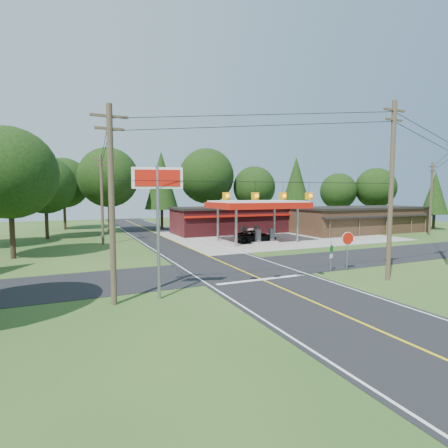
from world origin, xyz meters
name	(u,v)px	position (x,y,z in m)	size (l,w,h in m)	color
ground	(238,269)	(0.00, 0.00, 0.00)	(120.00, 120.00, 0.00)	#284D1B
main_highway	(238,269)	(0.00, 0.00, 0.01)	(8.00, 120.00, 0.02)	black
cross_road	(238,269)	(0.00, 0.00, 0.01)	(70.00, 7.00, 0.02)	black
lane_center_yellow	(238,269)	(0.00, 0.00, 0.03)	(0.15, 110.00, 0.00)	yellow
gas_canopy	(257,206)	(9.00, 13.00, 4.27)	(10.60, 7.40, 4.88)	gray
convenience_store	(229,220)	(10.00, 22.98, 1.92)	(16.40, 7.55, 3.80)	maroon
strip_building	(359,219)	(28.00, 15.98, 1.91)	(20.40, 8.75, 3.80)	#382317
utility_pole_near_right	(391,189)	(7.50, -7.00, 5.96)	(1.80, 0.30, 11.50)	#473828
utility_pole_near_left	(112,202)	(-9.50, -5.00, 5.20)	(1.80, 0.30, 10.00)	#473828
utility_pole_far_left	(102,198)	(-8.00, 18.00, 5.20)	(1.80, 0.30, 10.00)	#473828
utility_pole_far_right	(431,197)	(34.00, 9.00, 5.20)	(1.80, 0.30, 10.00)	#473828
utility_pole_north	(102,200)	(-6.50, 35.00, 4.75)	(0.30, 0.30, 9.50)	#473828
overhead_beacons	(269,184)	(-1.00, -6.00, 6.21)	(17.04, 2.04, 1.03)	black
treeline_backdrop	(165,181)	(0.82, 24.01, 7.49)	(70.27, 51.59, 13.30)	#332316
suv_car	(256,237)	(8.50, 12.40, 0.68)	(4.90, 4.90, 1.36)	black
sedan_car	(248,228)	(12.00, 21.00, 0.76)	(4.45, 4.45, 1.52)	silver
big_stop_sign	(158,200)	(-7.18, -5.01, 5.31)	(2.56, 0.82, 7.11)	gray
octagonal_stop_sign	(348,241)	(7.00, -3.87, 2.20)	(0.99, 0.20, 2.92)	gray
route_sign_post	(331,254)	(5.80, -3.52, 1.30)	(0.43, 0.20, 2.19)	gray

